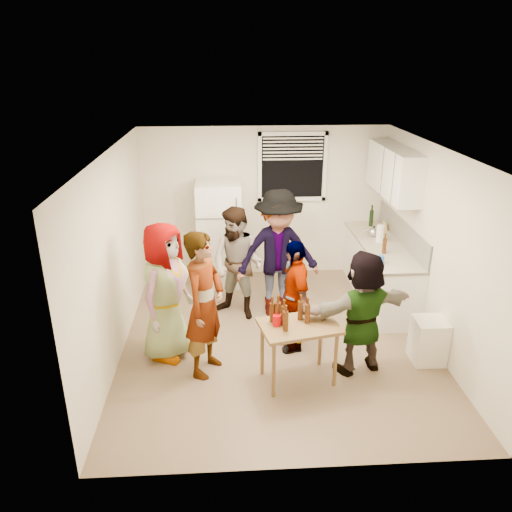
{
  "coord_description": "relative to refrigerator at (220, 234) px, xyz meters",
  "views": [
    {
      "loc": [
        -0.62,
        -5.74,
        3.52
      ],
      "look_at": [
        -0.27,
        0.14,
        1.15
      ],
      "focal_mm": 35.0,
      "sensor_mm": 36.0,
      "label": 1
    }
  ],
  "objects": [
    {
      "name": "guest_orange",
      "position": [
        1.67,
        -2.6,
        -0.85
      ],
      "size": [
        1.77,
        1.85,
        0.45
      ],
      "primitive_type": "imported",
      "rotation": [
        0.0,
        0.0,
        3.42
      ],
      "color": "#CD734F",
      "rests_on": "ground"
    },
    {
      "name": "paper_towel",
      "position": [
        2.43,
        -0.65,
        0.05
      ],
      "size": [
        0.12,
        0.12,
        0.26
      ],
      "primitive_type": "cylinder",
      "color": "white",
      "rests_on": "countertop"
    },
    {
      "name": "upper_cabinets",
      "position": [
        2.58,
        -0.53,
        1.1
      ],
      "size": [
        0.34,
        1.6,
        0.7
      ],
      "primitive_type": "cube",
      "color": "white",
      "rests_on": "room"
    },
    {
      "name": "serving_table",
      "position": [
        0.91,
        -2.78,
        -0.85
      ],
      "size": [
        0.97,
        0.75,
        0.73
      ],
      "primitive_type": null,
      "rotation": [
        0.0,
        0.0,
        0.21
      ],
      "color": "brown",
      "rests_on": "ground"
    },
    {
      "name": "picture_frame",
      "position": [
        2.67,
        -0.12,
        0.12
      ],
      "size": [
        0.02,
        0.16,
        0.13
      ],
      "primitive_type": "cube",
      "color": "#E8B252",
      "rests_on": "countertop"
    },
    {
      "name": "beer_bottle_counter",
      "position": [
        2.35,
        -1.13,
        0.05
      ],
      "size": [
        0.06,
        0.06,
        0.22
      ],
      "primitive_type": "cylinder",
      "color": "#47230C",
      "rests_on": "countertop"
    },
    {
      "name": "blue_cup",
      "position": [
        2.2,
        -1.49,
        0.05
      ],
      "size": [
        0.08,
        0.08,
        0.11
      ],
      "primitive_type": "cylinder",
      "color": "blue",
      "rests_on": "countertop"
    },
    {
      "name": "counter_lower",
      "position": [
        2.45,
        -0.73,
        -0.42
      ],
      "size": [
        0.6,
        2.2,
        0.86
      ],
      "primitive_type": "cube",
      "color": "white",
      "rests_on": "ground"
    },
    {
      "name": "guest_back_left",
      "position": [
        0.26,
        -1.18,
        -0.85
      ],
      "size": [
        1.52,
        1.79,
        0.61
      ],
      "primitive_type": "imported",
      "rotation": [
        0.0,
        0.0,
        -0.55
      ],
      "color": "brown",
      "rests_on": "ground"
    },
    {
      "name": "guest_stripe",
      "position": [
        -0.15,
        -2.52,
        -0.85
      ],
      "size": [
        1.87,
        1.33,
        0.42
      ],
      "primitive_type": "imported",
      "rotation": [
        0.0,
        0.0,
        1.13
      ],
      "color": "#141933",
      "rests_on": "ground"
    },
    {
      "name": "countertop",
      "position": [
        2.45,
        -0.73,
        0.03
      ],
      "size": [
        0.64,
        2.22,
        0.04
      ],
      "primitive_type": "cube",
      "color": "#C1B79D",
      "rests_on": "counter_lower"
    },
    {
      "name": "trash_bin",
      "position": [
        2.56,
        -2.48,
        -0.6
      ],
      "size": [
        0.39,
        0.39,
        0.56
      ],
      "primitive_type": "cube",
      "rotation": [
        0.0,
        0.0,
        -0.02
      ],
      "color": "white",
      "rests_on": "ground"
    },
    {
      "name": "guest_black",
      "position": [
        0.95,
        -2.06,
        -0.85
      ],
      "size": [
        1.58,
        1.06,
        0.36
      ],
      "primitive_type": "imported",
      "rotation": [
        0.0,
        0.0,
        -1.43
      ],
      "color": "black",
      "rests_on": "ground"
    },
    {
      "name": "window",
      "position": [
        1.2,
        0.33,
        1.0
      ],
      "size": [
        1.12,
        0.1,
        1.06
      ],
      "primitive_type": null,
      "color": "white",
      "rests_on": "room"
    },
    {
      "name": "refrigerator",
      "position": [
        0.0,
        0.0,
        0.0
      ],
      "size": [
        0.7,
        0.7,
        1.7
      ],
      "primitive_type": "cube",
      "color": "white",
      "rests_on": "ground"
    },
    {
      "name": "red_cup",
      "position": [
        0.65,
        -2.78,
        -0.12
      ],
      "size": [
        0.09,
        0.09,
        0.13
      ],
      "primitive_type": "cylinder",
      "color": "#C60508",
      "rests_on": "serving_table"
    },
    {
      "name": "beer_bottle_table",
      "position": [
        0.67,
        -2.72,
        -0.12
      ],
      "size": [
        0.07,
        0.07,
        0.25
      ],
      "primitive_type": "cylinder",
      "color": "#47230C",
      "rests_on": "serving_table"
    },
    {
      "name": "backsplash",
      "position": [
        2.74,
        -0.73,
        0.23
      ],
      "size": [
        0.03,
        2.2,
        0.36
      ],
      "primitive_type": "cube",
      "color": "#ACA89D",
      "rests_on": "countertop"
    },
    {
      "name": "guest_back_right",
      "position": [
        0.83,
        -1.14,
        -0.85
      ],
      "size": [
        1.49,
        2.03,
        0.69
      ],
      "primitive_type": "imported",
      "rotation": [
        0.0,
        0.0,
        0.17
      ],
      "color": "#434348",
      "rests_on": "ground"
    },
    {
      "name": "guest_grey",
      "position": [
        -0.64,
        -2.14,
        -0.85
      ],
      "size": [
        1.94,
        1.53,
        0.55
      ],
      "primitive_type": "imported",
      "rotation": [
        0.0,
        0.0,
        1.12
      ],
      "color": "#989898",
      "rests_on": "ground"
    },
    {
      "name": "kettle",
      "position": [
        2.4,
        -0.41,
        0.05
      ],
      "size": [
        0.26,
        0.23,
        0.19
      ],
      "primitive_type": null,
      "rotation": [
        0.0,
        0.0,
        -0.24
      ],
      "color": "silver",
      "rests_on": "countertop"
    },
    {
      "name": "room",
      "position": [
        0.75,
        -1.88,
        -0.85
      ],
      "size": [
        4.0,
        4.5,
        2.5
      ],
      "primitive_type": null,
      "color": "silver",
      "rests_on": "ground"
    },
    {
      "name": "wine_bottle",
      "position": [
        2.5,
        0.1,
        0.05
      ],
      "size": [
        0.07,
        0.07,
        0.26
      ],
      "primitive_type": "cylinder",
      "color": "black",
      "rests_on": "countertop"
    }
  ]
}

